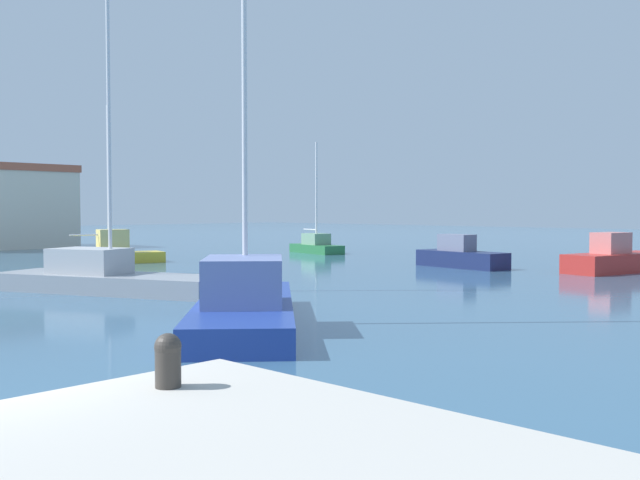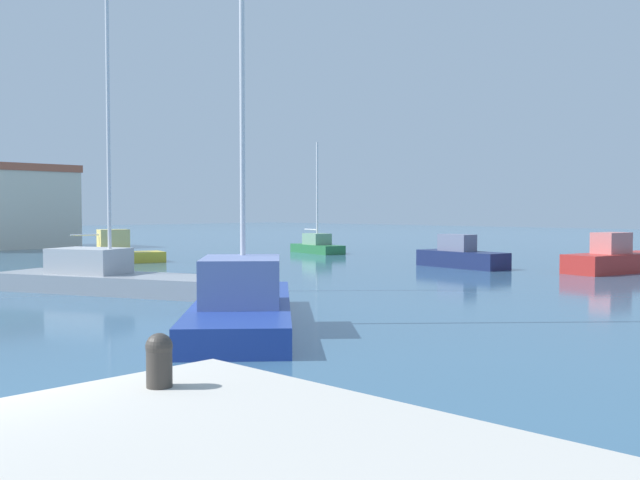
{
  "view_description": "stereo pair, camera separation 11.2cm",
  "coord_description": "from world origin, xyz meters",
  "px_view_note": "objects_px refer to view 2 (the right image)",
  "views": [
    {
      "loc": [
        -2.86,
        -8.11,
        2.71
      ],
      "look_at": [
        19.52,
        13.34,
        1.38
      ],
      "focal_mm": 41.15,
      "sensor_mm": 36.0,
      "label": 1
    },
    {
      "loc": [
        -2.78,
        -8.2,
        2.71
      ],
      "look_at": [
        19.52,
        13.34,
        1.38
      ],
      "focal_mm": 41.15,
      "sensor_mm": 36.0,
      "label": 2
    }
  ],
  "objects_px": {
    "sailboat_grey_far_right": "(105,276)",
    "sailboat_yellow_outer_mooring": "(111,252)",
    "motorboat_navy_inner_mooring": "(461,256)",
    "mooring_bollard": "(159,358)",
    "sailboat_blue_behind_lamppost": "(243,302)",
    "sailboat_green_distant_north": "(317,245)",
    "motorboat_red_center_channel": "(617,260)"
  },
  "relations": [
    {
      "from": "motorboat_navy_inner_mooring",
      "to": "sailboat_green_distant_north",
      "type": "relative_size",
      "value": 0.7
    },
    {
      "from": "sailboat_green_distant_north",
      "to": "mooring_bollard",
      "type": "bearing_deg",
      "value": -138.12
    },
    {
      "from": "sailboat_grey_far_right",
      "to": "sailboat_yellow_outer_mooring",
      "type": "relative_size",
      "value": 1.58
    },
    {
      "from": "sailboat_blue_behind_lamppost",
      "to": "motorboat_red_center_channel",
      "type": "distance_m",
      "value": 20.28
    },
    {
      "from": "sailboat_yellow_outer_mooring",
      "to": "motorboat_red_center_channel",
      "type": "distance_m",
      "value": 23.58
    },
    {
      "from": "mooring_bollard",
      "to": "sailboat_grey_far_right",
      "type": "height_order",
      "value": "sailboat_grey_far_right"
    },
    {
      "from": "sailboat_grey_far_right",
      "to": "motorboat_navy_inner_mooring",
      "type": "distance_m",
      "value": 16.7
    },
    {
      "from": "sailboat_blue_behind_lamppost",
      "to": "sailboat_yellow_outer_mooring",
      "type": "height_order",
      "value": "sailboat_blue_behind_lamppost"
    },
    {
      "from": "mooring_bollard",
      "to": "sailboat_green_distant_north",
      "type": "distance_m",
      "value": 37.46
    },
    {
      "from": "motorboat_navy_inner_mooring",
      "to": "sailboat_yellow_outer_mooring",
      "type": "height_order",
      "value": "sailboat_yellow_outer_mooring"
    },
    {
      "from": "sailboat_blue_behind_lamppost",
      "to": "sailboat_green_distant_north",
      "type": "relative_size",
      "value": 1.57
    },
    {
      "from": "motorboat_navy_inner_mooring",
      "to": "sailboat_green_distant_north",
      "type": "bearing_deg",
      "value": 75.51
    },
    {
      "from": "sailboat_green_distant_north",
      "to": "motorboat_red_center_channel",
      "type": "height_order",
      "value": "sailboat_green_distant_north"
    },
    {
      "from": "mooring_bollard",
      "to": "sailboat_blue_behind_lamppost",
      "type": "relative_size",
      "value": 0.05
    },
    {
      "from": "mooring_bollard",
      "to": "sailboat_blue_behind_lamppost",
      "type": "height_order",
      "value": "sailboat_blue_behind_lamppost"
    },
    {
      "from": "mooring_bollard",
      "to": "motorboat_red_center_channel",
      "type": "xyz_separation_m",
      "value": [
        27.1,
        6.45,
        -0.71
      ]
    },
    {
      "from": "mooring_bollard",
      "to": "sailboat_green_distant_north",
      "type": "xyz_separation_m",
      "value": [
        27.88,
        25.0,
        -0.75
      ]
    },
    {
      "from": "motorboat_navy_inner_mooring",
      "to": "sailboat_grey_far_right",
      "type": "bearing_deg",
      "value": 170.21
    },
    {
      "from": "sailboat_blue_behind_lamppost",
      "to": "sailboat_yellow_outer_mooring",
      "type": "bearing_deg",
      "value": 67.85
    },
    {
      "from": "motorboat_navy_inner_mooring",
      "to": "sailboat_green_distant_north",
      "type": "xyz_separation_m",
      "value": [
        3.19,
        12.36,
        -0.02
      ]
    },
    {
      "from": "motorboat_navy_inner_mooring",
      "to": "sailboat_blue_behind_lamppost",
      "type": "bearing_deg",
      "value": -162.15
    },
    {
      "from": "motorboat_navy_inner_mooring",
      "to": "sailboat_yellow_outer_mooring",
      "type": "relative_size",
      "value": 0.6
    },
    {
      "from": "sailboat_grey_far_right",
      "to": "motorboat_navy_inner_mooring",
      "type": "relative_size",
      "value": 2.63
    },
    {
      "from": "motorboat_navy_inner_mooring",
      "to": "motorboat_red_center_channel",
      "type": "relative_size",
      "value": 0.83
    },
    {
      "from": "sailboat_grey_far_right",
      "to": "motorboat_navy_inner_mooring",
      "type": "xyz_separation_m",
      "value": [
        16.46,
        -2.84,
        -0.01
      ]
    },
    {
      "from": "sailboat_green_distant_north",
      "to": "motorboat_red_center_channel",
      "type": "relative_size",
      "value": 1.19
    },
    {
      "from": "sailboat_yellow_outer_mooring",
      "to": "motorboat_red_center_channel",
      "type": "relative_size",
      "value": 1.38
    },
    {
      "from": "sailboat_green_distant_north",
      "to": "motorboat_red_center_channel",
      "type": "bearing_deg",
      "value": -92.42
    },
    {
      "from": "mooring_bollard",
      "to": "motorboat_red_center_channel",
      "type": "bearing_deg",
      "value": 13.4
    },
    {
      "from": "mooring_bollard",
      "to": "sailboat_green_distant_north",
      "type": "bearing_deg",
      "value": 41.88
    },
    {
      "from": "mooring_bollard",
      "to": "motorboat_navy_inner_mooring",
      "type": "bearing_deg",
      "value": 27.12
    },
    {
      "from": "sailboat_grey_far_right",
      "to": "motorboat_navy_inner_mooring",
      "type": "height_order",
      "value": "sailboat_grey_far_right"
    }
  ]
}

